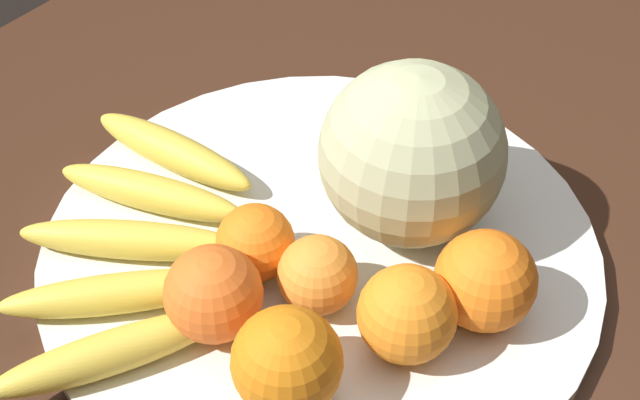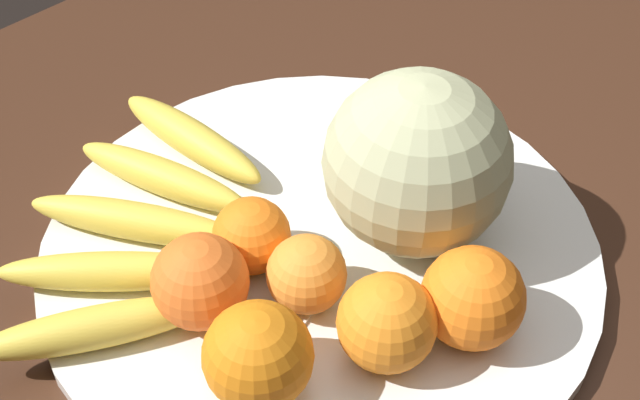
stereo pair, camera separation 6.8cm
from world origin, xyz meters
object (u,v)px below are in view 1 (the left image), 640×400
(orange_mid_center, at_px, (255,243))
(melon, at_px, (411,153))
(kitchen_table, at_px, (389,303))
(orange_top_small, at_px, (318,275))
(banana_bunch, at_px, (140,240))
(orange_front_left, at_px, (407,314))
(orange_back_right, at_px, (485,281))
(orange_back_left, at_px, (213,294))
(orange_front_right, at_px, (287,361))
(fruit_bowl, at_px, (320,250))
(produce_tag, at_px, (293,331))

(orange_mid_center, bearing_deg, melon, -28.19)
(kitchen_table, height_order, orange_top_small, orange_top_small)
(banana_bunch, relative_size, orange_front_left, 3.99)
(orange_mid_center, xyz_separation_m, orange_top_small, (0.00, -0.06, -0.00))
(orange_front_left, height_order, orange_top_small, orange_front_left)
(orange_mid_center, distance_m, orange_back_right, 0.17)
(banana_bunch, bearing_deg, orange_mid_center, 175.54)
(orange_back_left, distance_m, orange_top_small, 0.08)
(banana_bunch, height_order, orange_front_right, orange_front_right)
(kitchen_table, relative_size, orange_back_left, 23.21)
(fruit_bowl, xyz_separation_m, orange_front_right, (-0.12, -0.07, 0.04))
(orange_front_left, bearing_deg, fruit_bowl, 69.04)
(orange_back_left, relative_size, orange_top_small, 1.19)
(orange_front_right, bearing_deg, orange_front_left, -26.00)
(orange_back_right, distance_m, orange_top_small, 0.12)
(orange_mid_center, bearing_deg, fruit_bowl, -24.61)
(banana_bunch, xyz_separation_m, produce_tag, (0.01, -0.14, -0.02))
(banana_bunch, xyz_separation_m, orange_top_small, (0.05, -0.14, 0.01))
(kitchen_table, xyz_separation_m, orange_front_left, (-0.09, -0.07, 0.13))
(fruit_bowl, xyz_separation_m, produce_tag, (-0.08, -0.04, 0.01))
(fruit_bowl, bearing_deg, orange_front_left, -110.96)
(orange_front_right, height_order, orange_back_left, orange_front_right)
(orange_mid_center, height_order, orange_back_right, orange_back_right)
(kitchen_table, xyz_separation_m, fruit_bowl, (-0.05, 0.04, 0.09))
(orange_front_right, xyz_separation_m, orange_back_right, (0.14, -0.07, -0.00))
(fruit_bowl, distance_m, banana_bunch, 0.14)
(fruit_bowl, relative_size, orange_top_small, 7.47)
(orange_mid_center, bearing_deg, kitchen_table, -32.02)
(orange_back_left, bearing_deg, orange_back_right, -49.43)
(fruit_bowl, distance_m, orange_front_left, 0.12)
(kitchen_table, bearing_deg, orange_mid_center, 147.98)
(fruit_bowl, distance_m, orange_front_right, 0.15)
(orange_mid_center, bearing_deg, orange_back_right, -67.23)
(banana_bunch, height_order, produce_tag, banana_bunch)
(melon, xyz_separation_m, produce_tag, (-0.15, 0.00, -0.07))
(orange_front_right, xyz_separation_m, orange_top_small, (0.08, 0.03, -0.01))
(banana_bunch, distance_m, orange_top_small, 0.15)
(orange_back_right, bearing_deg, banana_bunch, 114.53)
(banana_bunch, distance_m, orange_back_right, 0.27)
(orange_mid_center, distance_m, orange_top_small, 0.06)
(orange_back_left, bearing_deg, produce_tag, -59.57)
(orange_back_left, bearing_deg, orange_front_right, -100.29)
(fruit_bowl, bearing_deg, produce_tag, -155.28)
(orange_top_small, bearing_deg, orange_front_right, -156.49)
(fruit_bowl, height_order, banana_bunch, banana_bunch)
(fruit_bowl, distance_m, melon, 0.11)
(orange_mid_center, height_order, produce_tag, orange_mid_center)
(orange_front_left, xyz_separation_m, orange_mid_center, (-0.01, 0.13, -0.01))
(fruit_bowl, height_order, orange_front_left, orange_front_left)
(orange_back_right, bearing_deg, orange_front_right, 153.82)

